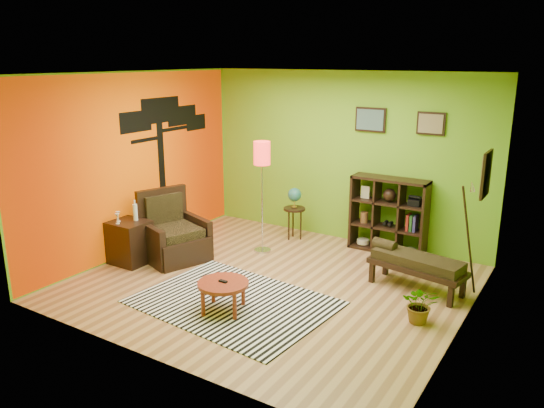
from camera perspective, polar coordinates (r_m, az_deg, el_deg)
The scene contains 11 objects.
ground at distance 7.36m, azimuth -0.09°, elevation -8.50°, with size 5.00×5.00×0.00m, color tan.
room_shell at distance 6.89m, azimuth -0.69°, elevation 5.52°, with size 5.04×4.54×2.82m.
zebra_rug at distance 6.83m, azimuth -4.14°, elevation -10.48°, with size 2.38×1.74×0.01m, color white.
coffee_table at distance 6.50m, azimuth -5.27°, elevation -8.78°, with size 0.62×0.62×0.40m.
armchair at distance 8.27m, azimuth -10.60°, elevation -3.64°, with size 1.10×1.09×1.05m.
side_cabinet at distance 8.23m, azimuth -15.03°, elevation -3.95°, with size 0.55×0.50×0.96m.
floor_lamp at distance 8.12m, azimuth -1.08°, elevation 4.40°, with size 0.27×0.27×1.77m.
globe_table at distance 8.89m, azimuth 2.43°, elevation 0.37°, with size 0.37×0.37×0.89m.
cube_shelf at distance 8.51m, azimuth 12.49°, elevation -1.20°, with size 1.20×0.35×1.20m.
bench at distance 7.30m, azimuth 15.10°, elevation -6.09°, with size 1.33×0.67×0.59m.
potted_plant at distance 6.51m, azimuth 15.65°, elevation -10.74°, with size 0.42×0.46×0.36m, color #26661E.
Camera 1 is at (3.58, -5.69, 3.00)m, focal length 35.00 mm.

